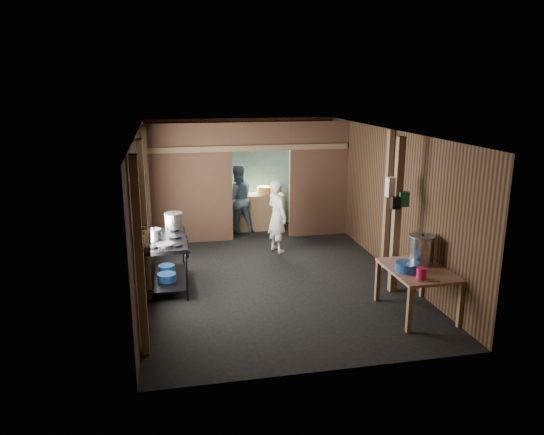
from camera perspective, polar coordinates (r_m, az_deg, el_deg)
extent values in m
cube|color=black|center=(9.71, -0.24, -6.00)|extent=(4.50, 7.00, 0.00)
cube|color=#2A2724|center=(9.12, -0.26, 9.47)|extent=(4.50, 7.00, 0.00)
cube|color=#4E361E|center=(12.71, -3.41, 4.99)|extent=(4.50, 0.00, 2.60)
cube|color=#4E361E|center=(6.08, 6.38, -5.85)|extent=(4.50, 0.00, 2.60)
cube|color=#4E361E|center=(9.16, -14.18, 0.80)|extent=(0.00, 7.00, 2.60)
cube|color=#4E361E|center=(10.01, 12.48, 2.05)|extent=(0.00, 7.00, 2.60)
cube|color=brown|center=(11.31, -9.10, 3.63)|extent=(1.85, 0.10, 2.60)
cube|color=brown|center=(11.80, 5.13, 4.21)|extent=(1.35, 0.10, 2.60)
cube|color=brown|center=(11.35, -1.25, 8.95)|extent=(1.30, 0.10, 0.60)
cube|color=#8ABABA|center=(12.66, -3.37, 4.72)|extent=(4.40, 0.06, 2.50)
cube|color=#756345|center=(12.41, -1.61, 0.64)|extent=(1.20, 0.50, 0.85)
cylinder|color=beige|center=(12.57, -2.25, 7.66)|extent=(0.20, 0.03, 0.20)
cube|color=#756345|center=(6.66, -14.35, -4.39)|extent=(0.10, 0.12, 2.60)
cube|color=#756345|center=(8.38, -13.89, -0.45)|extent=(0.10, 0.12, 2.60)
cube|color=#756345|center=(10.33, -13.56, 2.37)|extent=(0.10, 0.12, 2.60)
cube|color=#756345|center=(9.81, 12.58, 1.78)|extent=(0.10, 0.12, 2.60)
cube|color=#756345|center=(8.70, 13.53, 0.11)|extent=(0.12, 0.12, 2.60)
cube|color=#756345|center=(11.28, -2.45, 7.63)|extent=(4.40, 0.12, 0.12)
cylinder|color=gray|center=(9.48, -13.98, 3.43)|extent=(0.03, 0.34, 0.34)
cylinder|color=black|center=(9.89, -13.87, 3.30)|extent=(0.03, 0.30, 0.30)
cube|color=#756345|center=(7.10, -14.01, -2.33)|extent=(0.14, 0.80, 0.03)
cylinder|color=beige|center=(6.85, -14.11, -2.40)|extent=(0.07, 0.07, 0.10)
cylinder|color=gold|center=(7.08, -14.04, -1.82)|extent=(0.08, 0.08, 0.10)
cylinder|color=#1D6432|center=(7.30, -13.98, -1.34)|extent=(0.06, 0.06, 0.10)
cube|color=beige|center=(8.65, 13.19, 3.31)|extent=(0.22, 0.15, 0.32)
cube|color=#1D6432|center=(8.61, 14.24, 1.97)|extent=(0.16, 0.12, 0.24)
cube|color=black|center=(8.54, 13.43, 1.58)|extent=(0.14, 0.10, 0.20)
cylinder|color=#1E4F9B|center=(8.98, -11.50, -6.46)|extent=(0.31, 0.31, 0.13)
cylinder|color=#1E4F9B|center=(9.42, -11.52, -5.51)|extent=(0.29, 0.29, 0.11)
cylinder|color=#1E4F9B|center=(7.94, 14.66, -5.26)|extent=(0.44, 0.44, 0.13)
cylinder|color=#CD1D51|center=(7.69, 16.10, -5.92)|extent=(0.17, 0.17, 0.17)
cube|color=silver|center=(7.62, 16.85, -6.77)|extent=(0.29, 0.14, 0.01)
cylinder|color=gold|center=(12.32, -0.87, 3.00)|extent=(0.32, 0.32, 0.18)
imported|color=silver|center=(10.68, 0.57, 0.14)|extent=(0.54, 0.64, 1.50)
imported|color=slate|center=(12.09, -3.80, 2.04)|extent=(0.84, 0.69, 1.59)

